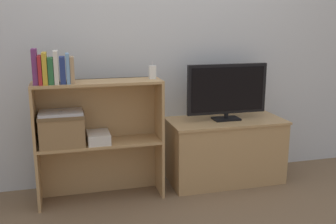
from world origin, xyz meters
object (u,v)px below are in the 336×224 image
at_px(book_plum, 35,67).
at_px(book_mustard, 45,68).
at_px(laptop, 61,113).
at_px(magazine_stack, 99,137).
at_px(baby_monitor, 152,72).
at_px(tv, 227,90).
at_px(book_forest, 51,71).
at_px(book_skyblue, 68,68).
at_px(tv_stand, 225,150).
at_px(book_ivory, 56,67).
at_px(book_navy, 63,70).
at_px(book_crimson, 40,70).
at_px(book_tan, 72,70).
at_px(storage_basket_left, 62,128).

xyz_separation_m(book_plum, book_mustard, (0.06, 0.00, -0.01)).
distance_m(laptop, magazine_stack, 0.33).
height_order(book_plum, baby_monitor, book_plum).
relative_size(tv, book_forest, 3.78).
xyz_separation_m(book_plum, book_skyblue, (0.22, 0.00, -0.02)).
distance_m(tv_stand, book_ivory, 1.55).
bearing_deg(book_navy, tv_stand, 5.34).
relative_size(book_plum, book_mustard, 1.12).
relative_size(tv_stand, magazine_stack, 4.17).
relative_size(tv, book_skyblue, 3.28).
height_order(book_mustard, baby_monitor, book_mustard).
bearing_deg(book_forest, book_skyblue, 0.00).
height_order(tv, magazine_stack, tv).
distance_m(book_crimson, baby_monitor, 0.80).
distance_m(book_ivory, book_tan, 0.11).
relative_size(book_ivory, magazine_stack, 0.98).
distance_m(book_plum, book_ivory, 0.14).
height_order(book_tan, laptop, book_tan).
distance_m(book_plum, book_forest, 0.11).
height_order(book_skyblue, laptop, book_skyblue).
bearing_deg(book_mustard, tv, 4.83).
xyz_separation_m(book_forest, magazine_stack, (0.31, 0.03, -0.51)).
distance_m(tv, book_plum, 1.51).
xyz_separation_m(book_ivory, book_skyblue, (0.08, 0.00, -0.01)).
height_order(tv_stand, book_skyblue, book_skyblue).
bearing_deg(magazine_stack, baby_monitor, 1.36).
bearing_deg(book_navy, book_plum, 180.00).
bearing_deg(book_tan, book_crimson, 180.00).
bearing_deg(baby_monitor, storage_basket_left, -178.74).
xyz_separation_m(book_tan, magazine_stack, (0.17, 0.03, -0.52)).
relative_size(book_skyblue, baby_monitor, 1.59).
bearing_deg(laptop, baby_monitor, 1.26).
bearing_deg(tv, baby_monitor, -172.61).
relative_size(book_mustard, book_tan, 1.18).
xyz_separation_m(tv_stand, storage_basket_left, (-1.33, -0.10, 0.32)).
relative_size(book_crimson, book_ivory, 0.87).
distance_m(book_plum, baby_monitor, 0.84).
relative_size(baby_monitor, laptop, 0.42).
height_order(book_ivory, book_navy, book_ivory).
relative_size(tv_stand, book_plum, 3.98).
bearing_deg(book_tan, book_plum, 180.00).
relative_size(tv, baby_monitor, 5.22).
xyz_separation_m(book_crimson, book_skyblue, (0.19, 0.00, 0.01)).
height_order(tv_stand, storage_basket_left, storage_basket_left).
relative_size(tv_stand, tv, 1.42).
height_order(book_forest, book_tan, book_tan).
height_order(tv_stand, book_mustard, book_mustard).
height_order(book_forest, book_skyblue, book_skyblue).
bearing_deg(book_forest, tv_stand, 5.03).
bearing_deg(tv_stand, book_plum, -175.32).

